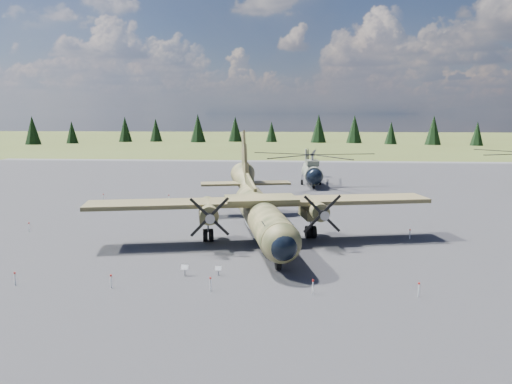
{
  "coord_description": "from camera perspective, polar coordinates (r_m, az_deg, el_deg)",
  "views": [
    {
      "loc": [
        6.87,
        -41.33,
        10.33
      ],
      "look_at": [
        3.47,
        2.0,
        3.51
      ],
      "focal_mm": 35.0,
      "sensor_mm": 36.0,
      "label": 1
    }
  ],
  "objects": [
    {
      "name": "ground",
      "position": [
        43.16,
        -4.83,
        -4.96
      ],
      "size": [
        500.0,
        500.0,
        0.0
      ],
      "primitive_type": "plane",
      "color": "#4C5A28",
      "rests_on": "ground"
    },
    {
      "name": "treeline",
      "position": [
        44.07,
        -2.61,
        1.61
      ],
      "size": [
        310.46,
        306.06,
        10.92
      ],
      "color": "black",
      "rests_on": "ground"
    },
    {
      "name": "barrier_fence",
      "position": [
        43.04,
        -5.46,
        -4.32
      ],
      "size": [
        33.12,
        29.62,
        0.85
      ],
      "color": "white",
      "rests_on": "ground"
    },
    {
      "name": "helicopter_near",
      "position": [
        72.42,
        6.42,
        3.33
      ],
      "size": [
        19.62,
        22.43,
        4.71
      ],
      "rotation": [
        0.0,
        0.0,
        0.06
      ],
      "color": "slate",
      "rests_on": "ground"
    },
    {
      "name": "transport_plane",
      "position": [
        41.53,
        0.38,
        -1.77
      ],
      "size": [
        27.74,
        24.89,
        9.17
      ],
      "rotation": [
        0.0,
        0.0,
        0.21
      ],
      "color": "#31391F",
      "rests_on": "ground"
    },
    {
      "name": "info_placard_left",
      "position": [
        32.8,
        -8.15,
        -8.64
      ],
      "size": [
        0.48,
        0.23,
        0.73
      ],
      "rotation": [
        0.0,
        0.0,
        -0.07
      ],
      "color": "gray",
      "rests_on": "ground"
    },
    {
      "name": "info_placard_right",
      "position": [
        32.62,
        -4.34,
        -8.8
      ],
      "size": [
        0.41,
        0.19,
        0.63
      ],
      "rotation": [
        0.0,
        0.0,
        -0.07
      ],
      "color": "gray",
      "rests_on": "ground"
    },
    {
      "name": "apron",
      "position": [
        52.81,
        -3.08,
        -2.38
      ],
      "size": [
        120.0,
        120.0,
        0.04
      ],
      "primitive_type": "cube",
      "color": "slate",
      "rests_on": "ground"
    }
  ]
}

